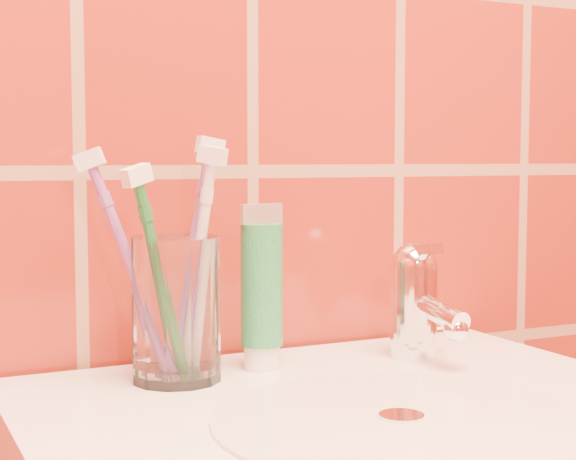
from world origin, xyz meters
TOP-DOWN VIEW (x-y plane):
  - glass_tumbler at (-0.12, 1.11)m, footprint 0.09×0.09m
  - toothpaste_tube at (-0.03, 1.12)m, footprint 0.05×0.04m
  - faucet at (0.14, 1.09)m, footprint 0.05×0.11m
  - toothbrush_0 at (-0.10, 1.12)m, footprint 0.07×0.06m
  - toothbrush_1 at (-0.10, 1.10)m, footprint 0.09×0.09m
  - toothbrush_2 at (-0.14, 1.09)m, footprint 0.11×0.10m
  - toothbrush_3 at (-0.16, 1.11)m, footprint 0.16×0.14m

SIDE VIEW (x-z plane):
  - faucet at x=0.14m, z-range 0.85..0.97m
  - glass_tumbler at x=-0.12m, z-range 0.85..0.98m
  - toothpaste_tube at x=-0.03m, z-range 0.84..1.01m
  - toothbrush_2 at x=-0.14m, z-range 0.84..1.05m
  - toothbrush_3 at x=-0.16m, z-range 0.84..1.07m
  - toothbrush_1 at x=-0.10m, z-range 0.84..1.07m
  - toothbrush_0 at x=-0.10m, z-range 0.85..1.08m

